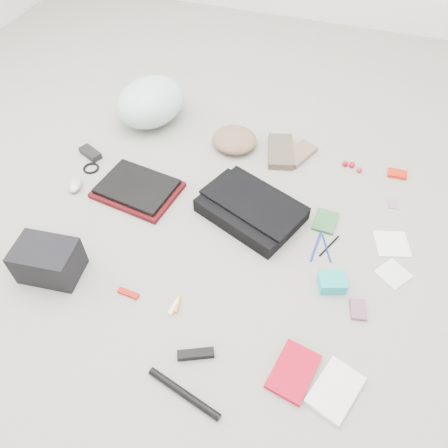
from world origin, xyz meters
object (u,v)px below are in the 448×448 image
(bike_helmet, at_px, (151,102))
(book_red, at_px, (293,371))
(messenger_bag, at_px, (251,209))
(laptop, at_px, (137,186))
(accordion_wallet, at_px, (332,282))
(camera_bag, at_px, (48,261))

(bike_helmet, height_order, book_red, bike_helmet)
(bike_helmet, bearing_deg, book_red, -28.28)
(messenger_bag, bearing_deg, bike_helmet, 166.90)
(laptop, relative_size, accordion_wallet, 3.27)
(book_red, xyz_separation_m, accordion_wallet, (0.06, 0.36, 0.01))
(accordion_wallet, bearing_deg, messenger_bag, 128.14)
(camera_bag, bearing_deg, accordion_wallet, 9.03)
(messenger_bag, bearing_deg, camera_bag, -118.15)
(bike_helmet, bearing_deg, messenger_bag, -16.00)
(laptop, xyz_separation_m, accordion_wallet, (0.89, -0.21, -0.01))
(bike_helmet, xyz_separation_m, book_red, (0.99, -1.08, -0.10))
(messenger_bag, xyz_separation_m, camera_bag, (-0.62, -0.52, 0.04))
(messenger_bag, distance_m, accordion_wallet, 0.45)
(bike_helmet, relative_size, book_red, 2.05)
(messenger_bag, xyz_separation_m, bike_helmet, (-0.67, 0.47, 0.08))
(messenger_bag, height_order, book_red, messenger_bag)
(camera_bag, relative_size, accordion_wallet, 2.30)
(book_red, bearing_deg, laptop, 156.59)
(laptop, bearing_deg, accordion_wallet, -5.52)
(messenger_bag, distance_m, bike_helmet, 0.82)
(accordion_wallet, bearing_deg, camera_bag, 176.07)
(camera_bag, bearing_deg, bike_helmet, 86.24)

